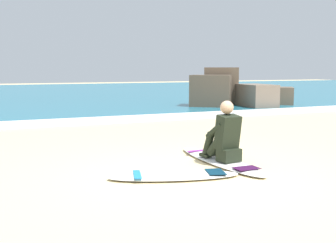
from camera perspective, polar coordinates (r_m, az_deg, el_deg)
ground_plane at (r=6.11m, az=3.55°, el=-7.22°), size 80.00×80.00×0.00m
sea at (r=25.52m, az=-17.82°, el=3.54°), size 80.00×28.00×0.10m
breaking_foam at (r=12.03m, az=-10.64°, el=0.08°), size 80.00×0.90×0.11m
surfboard_main at (r=6.95m, az=6.94°, el=-5.19°), size 0.53×2.43×0.08m
surfer_seated at (r=6.72m, az=7.62°, el=-2.14°), size 0.42×0.73×0.95m
surfboard_spare_near at (r=5.92m, az=0.86°, el=-7.32°), size 1.91×1.01×0.08m
rock_outcrop_distant at (r=16.73m, az=8.79°, el=4.02°), size 4.61×3.50×1.56m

